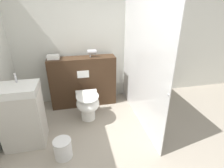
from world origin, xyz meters
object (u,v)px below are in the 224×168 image
at_px(toilet, 88,104).
at_px(sink_vanity, 22,116).
at_px(hair_drier, 92,52).
at_px(waste_bin, 63,149).

relative_size(toilet, sink_vanity, 0.53).
bearing_deg(toilet, hair_drier, 73.00).
relative_size(hair_drier, waste_bin, 0.69).
xyz_separation_m(toilet, sink_vanity, (-0.96, -0.37, 0.15)).
xyz_separation_m(toilet, hair_drier, (0.18, 0.60, 0.77)).
bearing_deg(hair_drier, sink_vanity, -139.66).
bearing_deg(sink_vanity, waste_bin, -36.87).
relative_size(toilet, hair_drier, 3.03).
xyz_separation_m(hair_drier, waste_bin, (-0.60, -1.37, -0.96)).
height_order(toilet, sink_vanity, sink_vanity).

